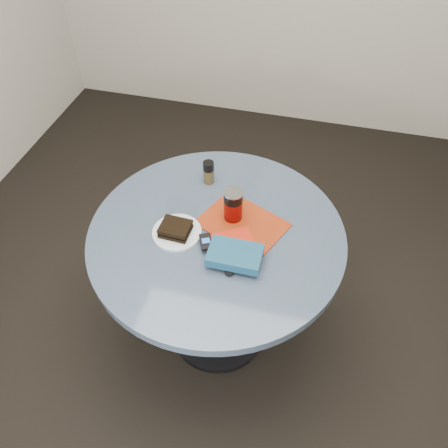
% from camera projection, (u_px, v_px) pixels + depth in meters
% --- Properties ---
extents(ground, '(4.00, 4.00, 0.00)m').
position_uv_depth(ground, '(218.00, 328.00, 2.24)').
color(ground, black).
rests_on(ground, ground).
extents(table, '(1.00, 1.00, 0.75)m').
position_uv_depth(table, '(217.00, 258.00, 1.81)').
color(table, black).
rests_on(table, ground).
extents(plate, '(0.25, 0.25, 0.01)m').
position_uv_depth(plate, '(177.00, 232.00, 1.68)').
color(plate, white).
rests_on(plate, table).
extents(sandwich, '(0.12, 0.10, 0.04)m').
position_uv_depth(sandwich, '(175.00, 229.00, 1.66)').
color(sandwich, black).
rests_on(sandwich, plate).
extents(soda_can, '(0.09, 0.09, 0.14)m').
position_uv_depth(soda_can, '(233.00, 205.00, 1.69)').
color(soda_can, '#610704').
rests_on(soda_can, table).
extents(pepper_grinder, '(0.05, 0.05, 0.11)m').
position_uv_depth(pepper_grinder, '(209.00, 172.00, 1.85)').
color(pepper_grinder, '#41371B').
rests_on(pepper_grinder, table).
extents(magazine, '(0.38, 0.34, 0.01)m').
position_uv_depth(magazine, '(242.00, 224.00, 1.71)').
color(magazine, maroon).
rests_on(magazine, table).
extents(red_book, '(0.21, 0.20, 0.01)m').
position_uv_depth(red_book, '(230.00, 244.00, 1.63)').
color(red_book, '#A9200D').
rests_on(red_book, magazine).
extents(novel, '(0.19, 0.13, 0.04)m').
position_uv_depth(novel, '(235.00, 255.00, 1.56)').
color(novel, navy).
rests_on(novel, red_book).
extents(mp3_player, '(0.07, 0.09, 0.01)m').
position_uv_depth(mp3_player, '(206.00, 242.00, 1.62)').
color(mp3_player, black).
rests_on(mp3_player, red_book).
extents(headphones, '(0.10, 0.08, 0.02)m').
position_uv_depth(headphones, '(224.00, 267.00, 1.56)').
color(headphones, black).
rests_on(headphones, table).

